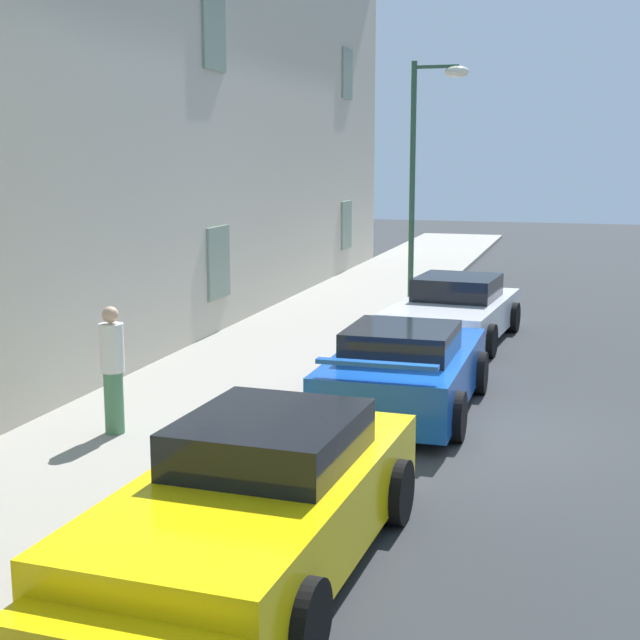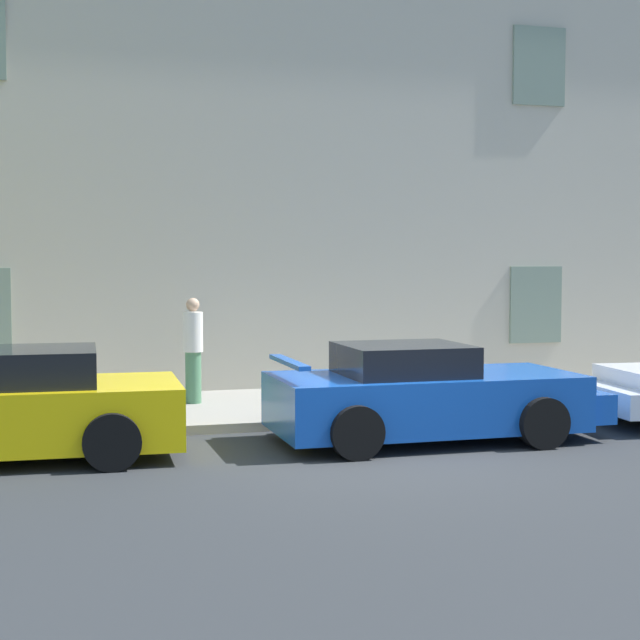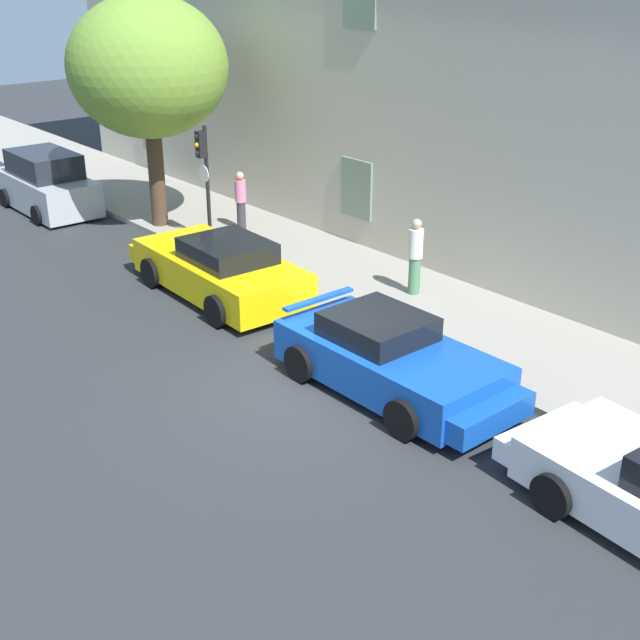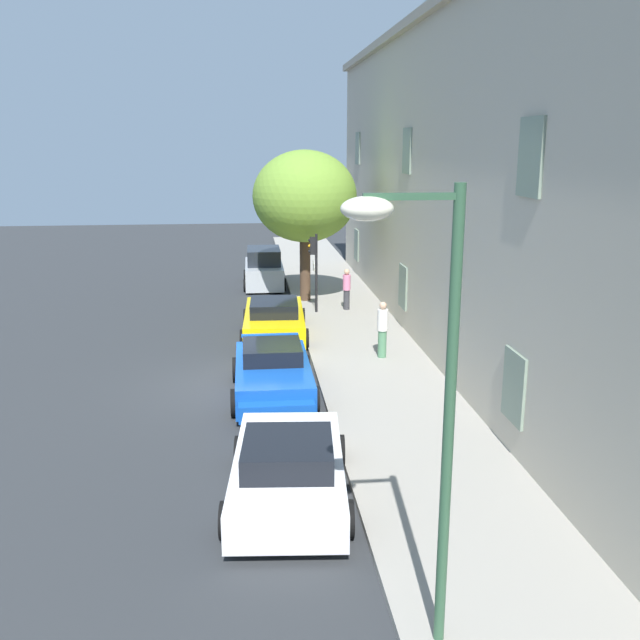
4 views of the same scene
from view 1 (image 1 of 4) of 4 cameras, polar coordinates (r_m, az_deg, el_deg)
The scene contains 7 objects.
ground_plane at distance 13.05m, azimuth 8.85°, elevation -6.94°, with size 80.00×80.00×0.00m, color #2B2D30.
sidewalk at distance 14.11m, azimuth -7.77°, elevation -5.29°, with size 60.00×3.56×0.14m, color gray.
sportscar_red_lead at distance 8.60m, azimuth -4.37°, elevation -11.80°, with size 5.10×2.34×1.38m.
sportscar_yellow_flank at distance 14.05m, azimuth 5.44°, elevation -3.05°, with size 4.55×2.16×1.34m.
sportscar_white_middle at distance 19.06m, azimuth 8.19°, elevation 0.37°, with size 4.90×2.52×1.31m.
street_lamp at distance 23.30m, azimuth 6.83°, elevation 11.18°, with size 0.44×1.42×5.92m.
pedestrian_strolling at distance 12.50m, azimuth -12.77°, elevation -2.94°, with size 0.33×0.33×1.73m.
Camera 1 is at (-12.36, -1.58, 3.86)m, focal length 51.47 mm.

